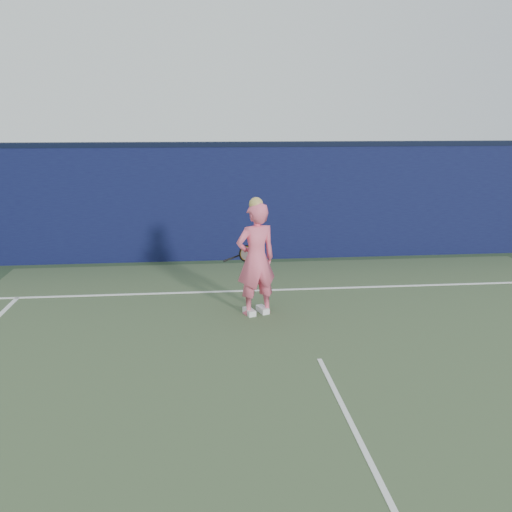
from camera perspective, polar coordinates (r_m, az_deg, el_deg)
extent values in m
plane|color=#253B24|center=(6.47, 8.61, -14.50)|extent=(80.00, 80.00, 0.00)
cube|color=#0C0E35|center=(12.21, 1.38, 5.60)|extent=(24.00, 0.40, 2.50)
cube|color=black|center=(12.09, 1.42, 11.70)|extent=(24.00, 0.42, 0.10)
imported|color=#F35E7E|center=(8.62, 0.00, -0.37)|extent=(0.78, 0.64, 1.83)
sphere|color=tan|center=(8.43, 0.00, 5.47)|extent=(0.22, 0.22, 0.22)
cube|color=white|center=(8.92, 0.70, -5.68)|extent=(0.21, 0.30, 0.10)
cube|color=white|center=(8.83, -0.71, -5.90)|extent=(0.21, 0.30, 0.10)
torus|color=black|center=(8.99, -1.04, 0.28)|extent=(0.27, 0.18, 0.29)
torus|color=yellow|center=(8.99, -1.04, 0.28)|extent=(0.22, 0.14, 0.23)
cylinder|color=beige|center=(8.99, -1.04, 0.28)|extent=(0.21, 0.13, 0.23)
cylinder|color=black|center=(8.96, -2.37, -0.15)|extent=(0.25, 0.11, 0.09)
cylinder|color=black|center=(8.94, -3.12, -0.43)|extent=(0.12, 0.07, 0.06)
cube|color=white|center=(10.08, 3.08, -3.55)|extent=(11.00, 0.08, 0.01)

